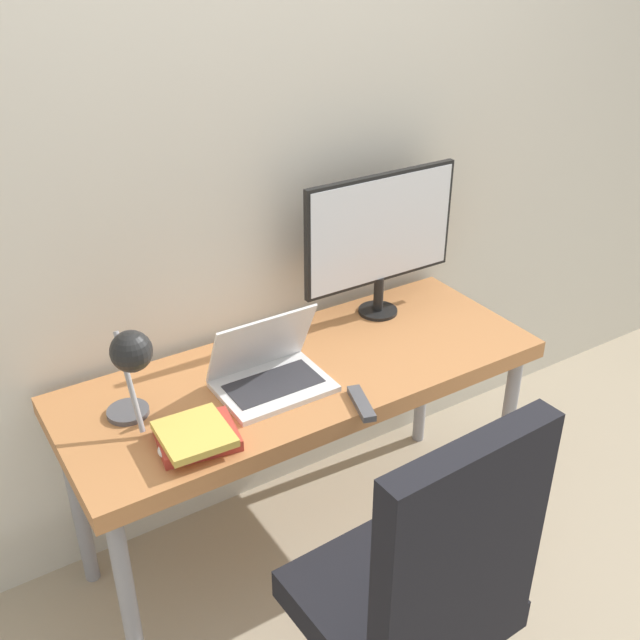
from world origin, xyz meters
The scene contains 10 objects.
ground_plane centered at (0.00, 0.00, 0.00)m, with size 12.00×12.00×0.00m, color tan.
wall_back centered at (0.00, 0.67, 1.30)m, with size 8.00×0.05×2.60m.
desk centered at (0.00, 0.30, 0.68)m, with size 1.57×0.60×0.75m.
laptop centered at (-0.14, 0.28, 0.80)m, with size 0.34×0.25×0.24m.
monitor centered at (0.43, 0.48, 1.06)m, with size 0.61×0.14×0.52m.
desk_lamp centered at (-0.56, 0.26, 0.99)m, with size 0.12×0.24×0.34m.
office_chair centered at (-0.15, -0.51, 0.63)m, with size 0.55×0.57×1.12m.
book_stack centered at (-0.45, 0.13, 0.78)m, with size 0.24×0.23×0.06m.
tv_remote centered at (0.04, 0.03, 0.76)m, with size 0.09×0.17×0.02m.
game_controller centered at (-0.49, 0.12, 0.77)m, with size 0.14×0.10×0.04m.
Camera 1 is at (-1.04, -1.44, 2.07)m, focal length 42.00 mm.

